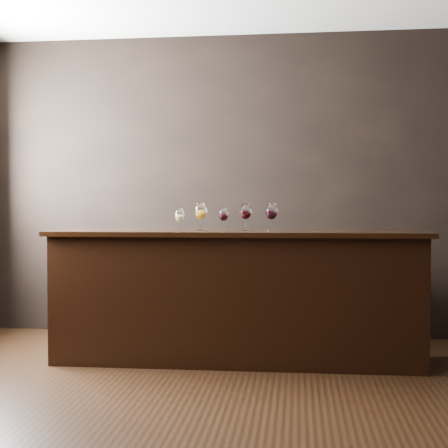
# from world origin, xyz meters

# --- Properties ---
(ground) EXTENTS (5.00, 5.00, 0.00)m
(ground) POSITION_xyz_m (0.00, 0.00, 0.00)
(ground) COLOR black
(ground) RESTS_ON ground
(room_shell) EXTENTS (5.02, 4.52, 2.81)m
(room_shell) POSITION_xyz_m (-0.23, 0.11, 1.81)
(room_shell) COLOR black
(room_shell) RESTS_ON ground
(bar_counter) EXTENTS (2.83, 0.66, 0.99)m
(bar_counter) POSITION_xyz_m (-0.01, 1.25, 0.49)
(bar_counter) COLOR black
(bar_counter) RESTS_ON ground
(bar_top) EXTENTS (2.92, 0.73, 0.04)m
(bar_top) POSITION_xyz_m (-0.01, 1.25, 1.00)
(bar_top) COLOR black
(bar_top) RESTS_ON bar_counter
(back_bar_shelf) EXTENTS (2.33, 0.40, 0.84)m
(back_bar_shelf) POSITION_xyz_m (-0.46, 2.03, 0.42)
(back_bar_shelf) COLOR black
(back_bar_shelf) RESTS_ON ground
(glass_white) EXTENTS (0.07, 0.07, 0.17)m
(glass_white) POSITION_xyz_m (-0.45, 1.23, 1.14)
(glass_white) COLOR white
(glass_white) RESTS_ON bar_top
(glass_amber) EXTENTS (0.09, 0.09, 0.22)m
(glass_amber) POSITION_xyz_m (-0.28, 1.22, 1.17)
(glass_amber) COLOR white
(glass_amber) RESTS_ON bar_top
(glass_red_a) EXTENTS (0.08, 0.08, 0.18)m
(glass_red_a) POSITION_xyz_m (-0.11, 1.28, 1.14)
(glass_red_a) COLOR white
(glass_red_a) RESTS_ON bar_top
(glass_red_b) EXTENTS (0.09, 0.09, 0.21)m
(glass_red_b) POSITION_xyz_m (0.07, 1.27, 1.16)
(glass_red_b) COLOR white
(glass_red_b) RESTS_ON bar_top
(glass_red_c) EXTENTS (0.09, 0.09, 0.21)m
(glass_red_c) POSITION_xyz_m (0.27, 1.26, 1.17)
(glass_red_c) COLOR white
(glass_red_c) RESTS_ON bar_top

